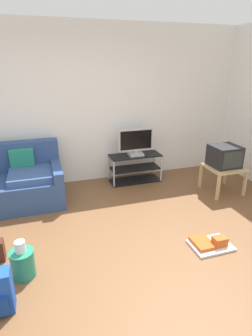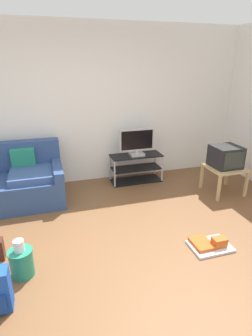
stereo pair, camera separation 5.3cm
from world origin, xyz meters
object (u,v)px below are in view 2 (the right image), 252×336
Objects in this scene: crt_tv at (226,157)px; tv_stand at (136,168)px; flat_tv at (137,142)px; cleaning_bucket at (21,261)px; couch at (2,184)px; side_table at (224,170)px; floor_tray at (210,245)px.

tv_stand is at bearing 145.34° from crt_tv.
flat_tv reaches higher than cleaning_bucket.
couch reaches higher than side_table.
side_table is (1.24, -0.88, 0.14)m from tv_stand.
flat_tv reaches higher than crt_tv.
cleaning_bucket is at bearing -134.26° from flat_tv.
floor_tray is (0.20, -2.14, -0.21)m from tv_stand.
side_table is 1.36× the size of cleaning_bucket.
couch is 4.18× the size of crt_tv.
crt_tv reaches higher than floor_tray.
couch is at bearing -174.88° from flat_tv.
tv_stand reaches higher than side_table.
couch reaches higher than crt_tv.
side_table is 0.24m from crt_tv.
flat_tv is at bearing 45.74° from cleaning_bucket.
side_table is 3.33m from cleaning_bucket.
couch is 2.88× the size of flat_tv.
couch is 3.12m from floor_tray.
crt_tv is at bearing 19.46° from cleaning_bucket.
floor_tray is (2.10, -0.17, -0.13)m from cleaning_bucket.
crt_tv is at bearing 50.80° from floor_tray.
couch is at bearing 169.39° from side_table.
cleaning_bucket is (-3.14, -1.11, -0.46)m from crt_tv.
crt_tv is at bearing -33.96° from flat_tv.
floor_tray is (-1.04, -1.26, -0.35)m from side_table.
tv_stand is at bearing 46.06° from cleaning_bucket.
couch is 4.37× the size of cleaning_bucket.
flat_tv is 2.78m from cleaning_bucket.
tv_stand is 0.49m from flat_tv.
tv_stand is 1.63× the size of side_table.
crt_tv is (0.00, 0.02, 0.24)m from side_table.
couch is 2.25m from tv_stand.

